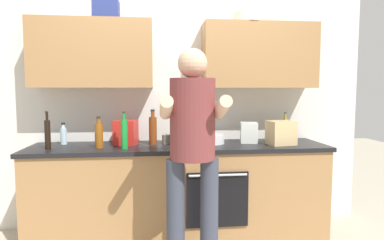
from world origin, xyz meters
name	(u,v)px	position (x,y,z in m)	size (l,w,h in m)	color
ground_plane	(180,235)	(0.00, 0.00, 0.00)	(12.00, 12.00, 0.00)	#B2A893
back_wall_unit	(178,84)	(0.00, 0.27, 1.50)	(4.00, 0.39, 2.50)	silver
counter	(180,190)	(0.00, 0.00, 0.45)	(2.84, 0.67, 0.90)	#A37547
person_standing	(193,143)	(0.05, -0.71, 1.03)	(0.49, 0.45, 1.73)	#383D4C
bottle_oil	(285,130)	(1.09, 0.10, 1.02)	(0.05, 0.05, 0.30)	olive
bottle_soy	(48,134)	(-1.19, -0.10, 1.04)	(0.05, 0.05, 0.34)	black
bottle_water	(63,135)	(-1.12, 0.17, 0.99)	(0.06, 0.06, 0.21)	silver
bottle_vinegar	(153,130)	(-0.26, 0.08, 1.04)	(0.08, 0.08, 0.34)	brown
bottle_syrup	(99,135)	(-0.74, -0.08, 1.02)	(0.07, 0.07, 0.29)	#8C4C14
bottle_soda	(124,134)	(-0.51, -0.16, 1.04)	(0.06, 0.06, 0.34)	#198C33
cup_stoneware	(166,139)	(-0.13, 0.07, 0.95)	(0.08, 0.08, 0.09)	slate
mixing_bowl	(210,139)	(0.31, 0.07, 0.94)	(0.29, 0.29, 0.09)	silver
potted_herb	(183,126)	(0.03, -0.02, 1.09)	(0.22, 0.22, 0.32)	#9E6647
grocery_bag_bread	(281,133)	(0.98, -0.09, 1.02)	(0.24, 0.19, 0.23)	tan
grocery_bag_produce	(249,133)	(0.71, 0.07, 1.00)	(0.17, 0.17, 0.20)	silver
grocery_bag_crisps	(126,132)	(-0.52, 0.09, 1.02)	(0.20, 0.21, 0.24)	red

